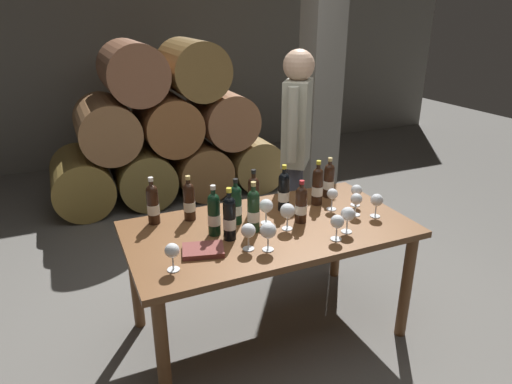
{
  "coord_description": "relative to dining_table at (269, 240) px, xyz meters",
  "views": [
    {
      "loc": [
        -1.07,
        -2.22,
        1.98
      ],
      "look_at": [
        0.0,
        0.2,
        0.91
      ],
      "focal_mm": 31.85,
      "sensor_mm": 36.0,
      "label": 1
    }
  ],
  "objects": [
    {
      "name": "wine_bottle_6",
      "position": [
        -0.11,
        -0.01,
        0.22
      ],
      "size": [
        0.07,
        0.07,
        0.31
      ],
      "color": "#19381E",
      "rests_on": "dining_table"
    },
    {
      "name": "cellar_back_wall",
      "position": [
        0.0,
        4.2,
        0.73
      ],
      "size": [
        10.0,
        0.24,
        2.8
      ],
      "primitive_type": "cube",
      "color": "slate",
      "rests_on": "ground_plane"
    },
    {
      "name": "sommelier_presenting",
      "position": [
        0.58,
        0.75,
        0.37
      ],
      "size": [
        0.34,
        0.41,
        1.72
      ],
      "color": "#383842",
      "rests_on": "ground_plane"
    },
    {
      "name": "wine_bottle_0",
      "position": [
        -0.62,
        0.33,
        0.22
      ],
      "size": [
        0.07,
        0.07,
        0.3
      ],
      "color": "black",
      "rests_on": "dining_table"
    },
    {
      "name": "wine_bottle_7",
      "position": [
        0.44,
        0.18,
        0.22
      ],
      "size": [
        0.07,
        0.07,
        0.3
      ],
      "color": "black",
      "rests_on": "dining_table"
    },
    {
      "name": "barrel_stack",
      "position": [
        -0.0,
        2.6,
        0.06
      ],
      "size": [
        2.49,
        0.9,
        1.69
      ],
      "color": "olive",
      "rests_on": "ground_plane"
    },
    {
      "name": "wine_glass_4",
      "position": [
        0.0,
        0.05,
        0.2
      ],
      "size": [
        0.08,
        0.08,
        0.16
      ],
      "color": "white",
      "rests_on": "dining_table"
    },
    {
      "name": "wine_glass_8",
      "position": [
        0.66,
        0.05,
        0.19
      ],
      "size": [
        0.07,
        0.07,
        0.15
      ],
      "color": "white",
      "rests_on": "dining_table"
    },
    {
      "name": "wine_glass_5",
      "position": [
        0.67,
        -0.14,
        0.2
      ],
      "size": [
        0.08,
        0.08,
        0.15
      ],
      "color": "white",
      "rests_on": "dining_table"
    },
    {
      "name": "wine_glass_3",
      "position": [
        -0.22,
        -0.21,
        0.2
      ],
      "size": [
        0.08,
        0.08,
        0.15
      ],
      "color": "white",
      "rests_on": "dining_table"
    },
    {
      "name": "wine_glass_6",
      "position": [
        0.57,
        -0.07,
        0.2
      ],
      "size": [
        0.07,
        0.07,
        0.15
      ],
      "color": "white",
      "rests_on": "dining_table"
    },
    {
      "name": "wine_glass_2",
      "position": [
        -0.65,
        -0.25,
        0.2
      ],
      "size": [
        0.07,
        0.07,
        0.15
      ],
      "color": "white",
      "rests_on": "dining_table"
    },
    {
      "name": "ground_plane",
      "position": [
        0.0,
        0.0,
        -0.67
      ],
      "size": [
        14.0,
        14.0,
        0.0
      ],
      "primitive_type": "plane",
      "color": "#66635E"
    },
    {
      "name": "wine_bottle_8",
      "position": [
        -0.17,
        0.13,
        0.22
      ],
      "size": [
        0.07,
        0.07,
        0.29
      ],
      "color": "black",
      "rests_on": "dining_table"
    },
    {
      "name": "wine_bottle_2",
      "position": [
        0.58,
        0.26,
        0.21
      ],
      "size": [
        0.07,
        0.07,
        0.28
      ],
      "color": "black",
      "rests_on": "dining_table"
    },
    {
      "name": "dining_table",
      "position": [
        0.0,
        0.0,
        0.0
      ],
      "size": [
        1.7,
        0.9,
        0.76
      ],
      "color": "brown",
      "rests_on": "ground_plane"
    },
    {
      "name": "wine_bottle_9",
      "position": [
        -0.41,
        0.29,
        0.22
      ],
      "size": [
        0.07,
        0.07,
        0.29
      ],
      "color": "black",
      "rests_on": "dining_table"
    },
    {
      "name": "wine_glass_0",
      "position": [
        0.28,
        -0.3,
        0.2
      ],
      "size": [
        0.08,
        0.08,
        0.15
      ],
      "color": "white",
      "rests_on": "dining_table"
    },
    {
      "name": "wine_glass_1",
      "position": [
        0.48,
        0.06,
        0.19
      ],
      "size": [
        0.07,
        0.07,
        0.15
      ],
      "color": "white",
      "rests_on": "dining_table"
    },
    {
      "name": "wine_bottle_3",
      "position": [
        0.19,
        0.18,
        0.22
      ],
      "size": [
        0.07,
        0.07,
        0.31
      ],
      "color": "black",
      "rests_on": "dining_table"
    },
    {
      "name": "wine_bottle_10",
      "position": [
        -0.34,
        0.04,
        0.22
      ],
      "size": [
        0.07,
        0.07,
        0.3
      ],
      "color": "black",
      "rests_on": "dining_table"
    },
    {
      "name": "tasting_notebook",
      "position": [
        -0.46,
        -0.14,
        0.11
      ],
      "size": [
        0.25,
        0.21,
        0.03
      ],
      "primitive_type": "cube",
      "rotation": [
        0.0,
        0.0,
        -0.26
      ],
      "color": "brown",
      "rests_on": "dining_table"
    },
    {
      "name": "wine_bottle_1",
      "position": [
        0.2,
        -0.02,
        0.21
      ],
      "size": [
        0.07,
        0.07,
        0.27
      ],
      "color": "black",
      "rests_on": "dining_table"
    },
    {
      "name": "wine_bottle_4",
      "position": [
        -0.01,
        0.2,
        0.22
      ],
      "size": [
        0.07,
        0.07,
        0.3
      ],
      "color": "black",
      "rests_on": "dining_table"
    },
    {
      "name": "wine_bottle_5",
      "position": [
        -0.27,
        -0.05,
        0.22
      ],
      "size": [
        0.07,
        0.07,
        0.31
      ],
      "color": "black",
      "rests_on": "dining_table"
    },
    {
      "name": "wine_glass_10",
      "position": [
        0.08,
        -0.07,
        0.21
      ],
      "size": [
        0.09,
        0.09,
        0.16
      ],
      "color": "white",
      "rests_on": "dining_table"
    },
    {
      "name": "stone_pillar",
      "position": [
        1.3,
        1.6,
        0.63
      ],
      "size": [
        0.32,
        0.32,
        2.6
      ],
      "primitive_type": "cube",
      "color": "slate",
      "rests_on": "ground_plane"
    },
    {
      "name": "wine_glass_7",
      "position": [
        -0.13,
        -0.26,
        0.21
      ],
      "size": [
        0.09,
        0.09,
        0.16
      ],
      "color": "white",
      "rests_on": "dining_table"
    },
    {
      "name": "wine_glass_9",
      "position": [
        0.38,
        -0.25,
        0.2
      ],
      "size": [
        0.08,
        0.08,
        0.16
      ],
      "color": "white",
      "rests_on": "dining_table"
    }
  ]
}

